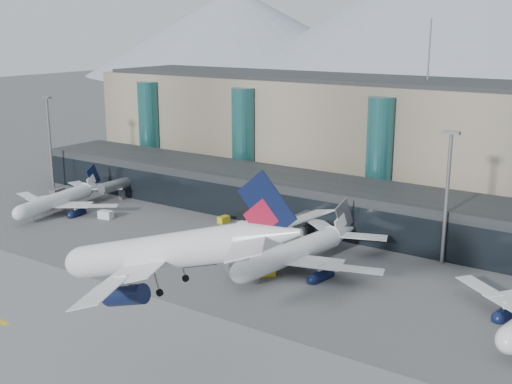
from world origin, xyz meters
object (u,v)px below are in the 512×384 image
veh_c (232,266)px  veh_h (264,270)px  veh_b (224,220)px  hero_jet (179,243)px  lightmast_left (50,137)px  lightmast_mid (447,191)px  jet_parked_left (65,194)px  veh_a (106,215)px  veh_f (57,193)px  jet_parked_mid (304,242)px  veh_g (329,271)px

veh_c → veh_h: size_ratio=1.06×
veh_b → veh_c: (19.56, -23.35, 0.33)m
veh_h → hero_jet: bearing=-122.4°
lightmast_left → lightmast_mid: 110.04m
veh_c → lightmast_mid: bearing=78.0°
jet_parked_left → veh_b: size_ratio=12.06×
hero_jet → veh_a: size_ratio=11.45×
lightmast_mid → veh_f: (-101.32, -8.66, -13.35)m
veh_b → veh_h: veh_h is taller
veh_b → jet_parked_mid: bearing=-107.3°
hero_jet → veh_h: 42.09m
veh_g → veh_h: (-9.39, -7.21, 0.35)m
veh_g → veh_h: bearing=-65.9°
jet_parked_left → veh_c: (58.80, -10.28, -2.86)m
veh_c → veh_a: bearing=-155.3°
veh_f → veh_h: veh_f is taller
veh_g → jet_parked_mid: bearing=-117.6°
jet_parked_left → veh_h: jet_parked_left is taller
veh_f → veh_c: bearing=-111.1°
veh_f → veh_h: (76.64, -15.67, -0.03)m
jet_parked_mid → veh_h: jet_parked_mid is taller
lightmast_left → lightmast_mid: size_ratio=1.00×
veh_c → veh_b: bearing=167.8°
hero_jet → jet_parked_left: (-76.58, 44.92, -14.90)m
lightmast_left → lightmast_mid: same height
veh_f → lightmast_left: bearing=49.6°
lightmast_left → hero_jet: size_ratio=0.67×
jet_parked_mid → veh_f: jet_parked_mid is taller
jet_parked_left → veh_g: bearing=-100.9°
veh_f → veh_g: bearing=-102.9°
lightmast_mid → jet_parked_mid: 28.38m
hero_jet → veh_a: (-62.48, 45.03, -17.93)m
veh_c → veh_g: bearing=67.6°
jet_parked_mid → jet_parked_left: bearing=99.0°
veh_b → hero_jet: bearing=-140.4°
veh_g → veh_a: bearing=-104.8°
hero_jet → veh_g: hero_jet is taller
veh_a → lightmast_left: bearing=149.4°
veh_a → hero_jet: bearing=-46.3°
veh_h → veh_f: bearing=118.2°
veh_h → jet_parked_left: bearing=122.2°
lightmast_mid → hero_jet: hero_jet is taller
lightmast_mid → veh_a: size_ratio=7.68×
jet_parked_mid → veh_h: size_ratio=9.76×
lightmast_mid → hero_jet: bearing=-102.1°
jet_parked_left → veh_f: size_ratio=8.49×
lightmast_mid → veh_g: lightmast_mid is taller
jet_parked_left → veh_a: bearing=-99.4°
veh_g → veh_b: bearing=-125.8°
jet_parked_left → veh_c: 59.76m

